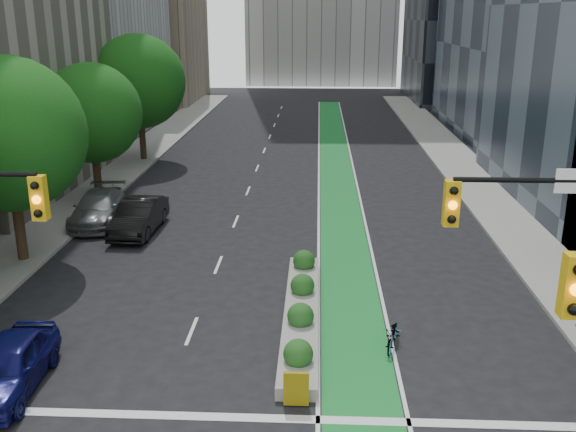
# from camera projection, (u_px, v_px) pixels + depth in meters

# --- Properties ---
(sidewalk_left) EXTENTS (3.60, 90.00, 0.15)m
(sidewalk_left) POSITION_uv_depth(u_px,v_px,m) (102.00, 184.00, 40.26)
(sidewalk_left) COLOR gray
(sidewalk_left) RESTS_ON ground
(sidewalk_right) EXTENTS (3.60, 90.00, 0.15)m
(sidewalk_right) POSITION_uv_depth(u_px,v_px,m) (482.00, 188.00, 39.20)
(sidewalk_right) COLOR gray
(sidewalk_right) RESTS_ON ground
(bike_lane_paint) EXTENTS (2.20, 70.00, 0.01)m
(bike_lane_paint) POSITION_uv_depth(u_px,v_px,m) (336.00, 169.00, 44.38)
(bike_lane_paint) COLOR #167B2E
(bike_lane_paint) RESTS_ON ground
(tree_mid) EXTENTS (6.40, 6.40, 8.78)m
(tree_mid) POSITION_uv_depth(u_px,v_px,m) (7.00, 135.00, 26.18)
(tree_mid) COLOR black
(tree_mid) RESTS_ON ground
(tree_midfar) EXTENTS (5.60, 5.60, 7.76)m
(tree_midfar) POSITION_uv_depth(u_px,v_px,m) (92.00, 113.00, 35.89)
(tree_midfar) COLOR black
(tree_midfar) RESTS_ON ground
(tree_far) EXTENTS (6.60, 6.60, 9.00)m
(tree_far) POSITION_uv_depth(u_px,v_px,m) (139.00, 82.00, 45.19)
(tree_far) COLOR black
(tree_far) RESTS_ON ground
(median_planter) EXTENTS (1.20, 10.26, 1.10)m
(median_planter) POSITION_uv_depth(u_px,v_px,m) (301.00, 310.00, 22.48)
(median_planter) COLOR gray
(median_planter) RESTS_ON ground
(bicycle) EXTENTS (1.00, 1.77, 0.88)m
(bicycle) POSITION_uv_depth(u_px,v_px,m) (393.00, 335.00, 20.59)
(bicycle) COLOR gray
(bicycle) RESTS_ON ground
(parked_car_left_near) EXTENTS (2.00, 4.52, 1.51)m
(parked_car_left_near) POSITION_uv_depth(u_px,v_px,m) (9.00, 366.00, 18.20)
(parked_car_left_near) COLOR #0C0D48
(parked_car_left_near) RESTS_ON ground
(parked_car_left_mid) EXTENTS (1.89, 5.01, 1.63)m
(parked_car_left_mid) POSITION_uv_depth(u_px,v_px,m) (139.00, 216.00, 31.34)
(parked_car_left_mid) COLOR black
(parked_car_left_mid) RESTS_ON ground
(parked_car_left_far) EXTENTS (2.73, 5.63, 1.58)m
(parked_car_left_far) POSITION_uv_depth(u_px,v_px,m) (98.00, 208.00, 32.82)
(parked_car_left_far) COLOR #595C5E
(parked_car_left_far) RESTS_ON ground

